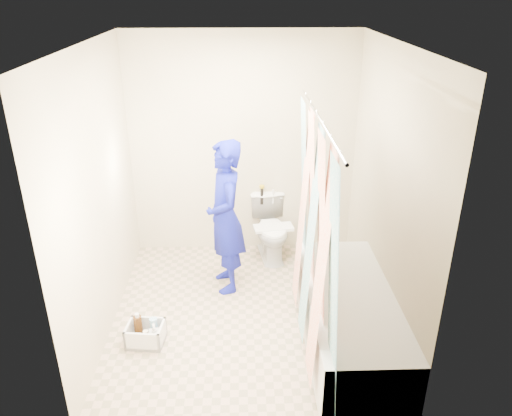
{
  "coord_description": "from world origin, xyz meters",
  "views": [
    {
      "loc": [
        -0.03,
        -3.79,
        2.82
      ],
      "look_at": [
        0.11,
        0.28,
        0.95
      ],
      "focal_mm": 35.0,
      "sensor_mm": 36.0,
      "label": 1
    }
  ],
  "objects_px": {
    "plumber": "(225,218)",
    "toilet": "(271,228)",
    "bathtub": "(348,317)",
    "cleaning_caddy": "(147,335)"
  },
  "relations": [
    {
      "from": "toilet",
      "to": "plumber",
      "type": "xyz_separation_m",
      "value": [
        -0.48,
        -0.59,
        0.42
      ]
    },
    {
      "from": "toilet",
      "to": "cleaning_caddy",
      "type": "bearing_deg",
      "value": -136.15
    },
    {
      "from": "bathtub",
      "to": "toilet",
      "type": "distance_m",
      "value": 1.6
    },
    {
      "from": "plumber",
      "to": "toilet",
      "type": "bearing_deg",
      "value": 127.93
    },
    {
      "from": "bathtub",
      "to": "cleaning_caddy",
      "type": "bearing_deg",
      "value": 178.22
    },
    {
      "from": "toilet",
      "to": "plumber",
      "type": "relative_size",
      "value": 0.45
    },
    {
      "from": "bathtub",
      "to": "cleaning_caddy",
      "type": "relative_size",
      "value": 5.28
    },
    {
      "from": "bathtub",
      "to": "toilet",
      "type": "height_order",
      "value": "toilet"
    },
    {
      "from": "cleaning_caddy",
      "to": "toilet",
      "type": "bearing_deg",
      "value": 58.38
    },
    {
      "from": "bathtub",
      "to": "cleaning_caddy",
      "type": "distance_m",
      "value": 1.71
    }
  ]
}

